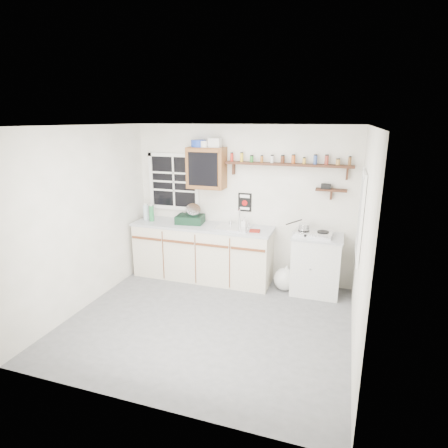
% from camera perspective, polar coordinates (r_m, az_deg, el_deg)
% --- Properties ---
extents(room, '(3.64, 3.24, 2.54)m').
position_cam_1_polar(room, '(4.61, -2.60, -1.01)').
color(room, '#57575A').
rests_on(room, ground).
extents(main_cabinet, '(2.31, 0.63, 0.92)m').
position_cam_1_polar(main_cabinet, '(6.21, -3.31, -4.23)').
color(main_cabinet, beige).
rests_on(main_cabinet, floor).
extents(right_cabinet, '(0.73, 0.57, 0.91)m').
position_cam_1_polar(right_cabinet, '(5.85, 13.85, -6.00)').
color(right_cabinet, beige).
rests_on(right_cabinet, floor).
extents(sink, '(0.52, 0.44, 0.29)m').
position_cam_1_polar(sink, '(5.90, 1.50, -0.48)').
color(sink, silver).
rests_on(sink, main_cabinet).
extents(upper_cabinet, '(0.60, 0.32, 0.65)m').
position_cam_1_polar(upper_cabinet, '(6.00, -2.69, 8.52)').
color(upper_cabinet, brown).
rests_on(upper_cabinet, wall_back).
extents(upper_cabinet_clutter, '(0.48, 0.24, 0.14)m').
position_cam_1_polar(upper_cabinet_clutter, '(5.98, -2.97, 12.18)').
color(upper_cabinet_clutter, '#18359F').
rests_on(upper_cabinet_clutter, upper_cabinet).
extents(spice_shelf, '(1.91, 0.18, 0.35)m').
position_cam_1_polar(spice_shelf, '(5.73, 9.75, 9.05)').
color(spice_shelf, black).
rests_on(spice_shelf, wall_back).
extents(secondary_shelf, '(0.45, 0.16, 0.24)m').
position_cam_1_polar(secondary_shelf, '(5.74, 15.81, 5.09)').
color(secondary_shelf, black).
rests_on(secondary_shelf, wall_back).
extents(warning_sign, '(0.22, 0.02, 0.30)m').
position_cam_1_polar(warning_sign, '(6.05, 3.19, 3.32)').
color(warning_sign, black).
rests_on(warning_sign, wall_back).
extents(window_back, '(0.93, 0.03, 0.98)m').
position_cam_1_polar(window_back, '(6.43, -7.67, 6.39)').
color(window_back, black).
rests_on(window_back, wall_back).
extents(window_right, '(0.03, 0.78, 1.08)m').
position_cam_1_polar(window_right, '(4.81, 20.18, 1.21)').
color(window_right, black).
rests_on(window_right, wall_back).
extents(water_bottles, '(0.21, 0.12, 0.29)m').
position_cam_1_polar(water_bottles, '(6.43, -11.44, 1.71)').
color(water_bottles, silver).
rests_on(water_bottles, main_cabinet).
extents(dish_rack, '(0.48, 0.38, 0.33)m').
position_cam_1_polar(dish_rack, '(6.16, -5.05, 1.08)').
color(dish_rack, black).
rests_on(dish_rack, main_cabinet).
extents(soap_bottle, '(0.09, 0.09, 0.17)m').
position_cam_1_polar(soap_bottle, '(5.89, 3.10, 0.22)').
color(soap_bottle, silver).
rests_on(soap_bottle, main_cabinet).
extents(rag, '(0.18, 0.16, 0.02)m').
position_cam_1_polar(rag, '(5.72, 4.71, -1.04)').
color(rag, maroon).
rests_on(rag, main_cabinet).
extents(hotplate, '(0.59, 0.36, 0.08)m').
position_cam_1_polar(hotplate, '(5.68, 13.44, -1.39)').
color(hotplate, silver).
rests_on(hotplate, right_cabinet).
extents(saucepan, '(0.38, 0.26, 0.17)m').
position_cam_1_polar(saucepan, '(5.67, 12.03, -0.43)').
color(saucepan, silver).
rests_on(saucepan, hotplate).
extents(trash_bag, '(0.38, 0.34, 0.44)m').
position_cam_1_polar(trash_bag, '(5.93, 9.26, -8.24)').
color(trash_bag, silver).
rests_on(trash_bag, floor).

